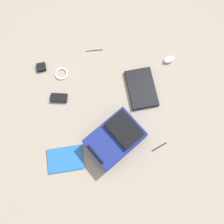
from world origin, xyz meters
TOP-DOWN VIEW (x-y plane):
  - ground_plane at (0.00, 0.00)m, footprint 3.80×3.80m
  - backpack at (0.27, -0.03)m, footprint 0.46×0.50m
  - laptop at (-0.12, 0.26)m, footprint 0.36×0.23m
  - book_manual at (0.36, -0.44)m, footprint 0.19×0.28m
  - computer_mouse at (-0.34, 0.55)m, footprint 0.08×0.11m
  - cable_coil at (-0.37, -0.39)m, footprint 0.11×0.11m
  - power_brick at (-0.15, -0.43)m, footprint 0.10×0.15m
  - pen_black at (-0.55, -0.08)m, footprint 0.02×0.15m
  - pen_blue at (0.39, 0.31)m, footprint 0.05×0.13m
  - earbud_pouch at (-0.45, -0.55)m, footprint 0.08×0.08m

SIDE VIEW (x-z plane):
  - ground_plane at x=0.00m, z-range 0.00..0.00m
  - pen_black at x=-0.55m, z-range 0.00..0.01m
  - pen_blue at x=0.39m, z-range 0.00..0.01m
  - cable_coil at x=-0.37m, z-range 0.00..0.01m
  - book_manual at x=0.36m, z-range 0.00..0.01m
  - earbud_pouch at x=-0.45m, z-range 0.00..0.03m
  - power_brick at x=-0.15m, z-range 0.00..0.03m
  - laptop at x=-0.12m, z-range 0.00..0.03m
  - computer_mouse at x=-0.34m, z-range 0.00..0.04m
  - backpack at x=0.27m, z-range -0.01..0.15m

